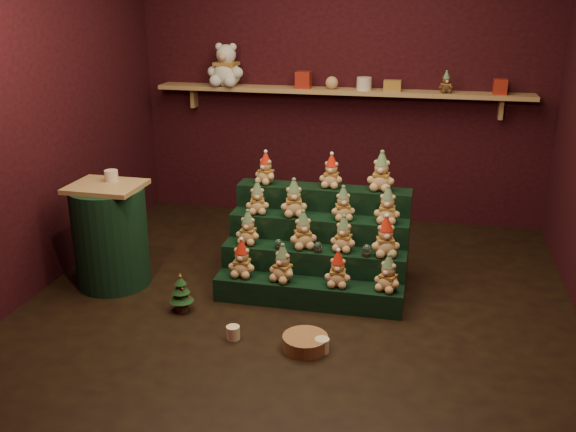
% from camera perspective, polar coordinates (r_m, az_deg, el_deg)
% --- Properties ---
extents(ground, '(4.00, 4.00, 0.00)m').
position_cam_1_polar(ground, '(4.88, 1.03, -7.50)').
color(ground, black).
rests_on(ground, ground).
extents(back_wall, '(4.00, 0.10, 2.80)m').
position_cam_1_polar(back_wall, '(6.42, 4.83, 12.11)').
color(back_wall, black).
rests_on(back_wall, ground).
extents(front_wall, '(4.00, 0.10, 2.80)m').
position_cam_1_polar(front_wall, '(2.51, -8.15, 0.47)').
color(front_wall, black).
rests_on(front_wall, ground).
extents(left_wall, '(0.10, 4.00, 2.80)m').
position_cam_1_polar(left_wall, '(5.22, -21.80, 9.15)').
color(left_wall, black).
rests_on(left_wall, ground).
extents(back_shelf, '(3.60, 0.26, 0.24)m').
position_cam_1_polar(back_shelf, '(6.27, 4.58, 10.95)').
color(back_shelf, tan).
rests_on(back_shelf, ground).
extents(riser_tier_front, '(1.40, 0.22, 0.18)m').
position_cam_1_polar(riser_tier_front, '(4.78, 1.76, -6.89)').
color(riser_tier_front, black).
rests_on(riser_tier_front, ground).
extents(riser_tier_midfront, '(1.40, 0.22, 0.36)m').
position_cam_1_polar(riser_tier_midfront, '(4.94, 2.25, -4.85)').
color(riser_tier_midfront, black).
rests_on(riser_tier_midfront, ground).
extents(riser_tier_midback, '(1.40, 0.22, 0.54)m').
position_cam_1_polar(riser_tier_midback, '(5.10, 2.71, -2.93)').
color(riser_tier_midback, black).
rests_on(riser_tier_midback, ground).
extents(riser_tier_back, '(1.40, 0.22, 0.72)m').
position_cam_1_polar(riser_tier_back, '(5.27, 3.14, -1.14)').
color(riser_tier_back, black).
rests_on(riser_tier_back, ground).
extents(teddy_0, '(0.20, 0.18, 0.28)m').
position_cam_1_polar(teddy_0, '(4.80, -4.13, -3.78)').
color(teddy_0, tan).
rests_on(teddy_0, riser_tier_front).
extents(teddy_1, '(0.25, 0.24, 0.28)m').
position_cam_1_polar(teddy_1, '(4.71, -0.48, -4.21)').
color(teddy_1, tan).
rests_on(teddy_1, riser_tier_front).
extents(teddy_2, '(0.19, 0.18, 0.26)m').
position_cam_1_polar(teddy_2, '(4.65, 4.45, -4.70)').
color(teddy_2, tan).
rests_on(teddy_2, riser_tier_front).
extents(teddy_3, '(0.24, 0.23, 0.27)m').
position_cam_1_polar(teddy_3, '(4.62, 8.91, -5.03)').
color(teddy_3, tan).
rests_on(teddy_3, riser_tier_front).
extents(teddy_4, '(0.20, 0.18, 0.26)m').
position_cam_1_polar(teddy_4, '(4.93, -3.58, -1.01)').
color(teddy_4, tan).
rests_on(teddy_4, riser_tier_midfront).
extents(teddy_5, '(0.26, 0.25, 0.29)m').
position_cam_1_polar(teddy_5, '(4.84, 1.34, -1.22)').
color(teddy_5, tan).
rests_on(teddy_5, riser_tier_midfront).
extents(teddy_6, '(0.22, 0.20, 0.27)m').
position_cam_1_polar(teddy_6, '(4.80, 4.97, -1.57)').
color(teddy_6, tan).
rests_on(teddy_6, riser_tier_midfront).
extents(teddy_7, '(0.25, 0.24, 0.29)m').
position_cam_1_polar(teddy_7, '(4.75, 8.67, -1.81)').
color(teddy_7, tan).
rests_on(teddy_7, riser_tier_midfront).
extents(teddy_8, '(0.22, 0.20, 0.26)m').
position_cam_1_polar(teddy_8, '(5.05, -2.74, 1.64)').
color(teddy_8, tan).
rests_on(teddy_8, riser_tier_midback).
extents(teddy_9, '(0.25, 0.23, 0.29)m').
position_cam_1_polar(teddy_9, '(4.99, 0.52, 1.63)').
color(teddy_9, tan).
rests_on(teddy_9, riser_tier_midback).
extents(teddy_10, '(0.23, 0.21, 0.26)m').
position_cam_1_polar(teddy_10, '(4.93, 4.92, 1.14)').
color(teddy_10, tan).
rests_on(teddy_10, riser_tier_midback).
extents(teddy_11, '(0.20, 0.18, 0.28)m').
position_cam_1_polar(teddy_11, '(4.89, 8.84, 0.97)').
color(teddy_11, tan).
rests_on(teddy_11, riser_tier_midback).
extents(teddy_12, '(0.23, 0.22, 0.25)m').
position_cam_1_polar(teddy_12, '(5.21, -1.99, 4.27)').
color(teddy_12, tan).
rests_on(teddy_12, riser_tier_back).
extents(teddy_13, '(0.20, 0.19, 0.26)m').
position_cam_1_polar(teddy_13, '(5.12, 3.88, 3.99)').
color(teddy_13, tan).
rests_on(teddy_13, riser_tier_back).
extents(teddy_14, '(0.23, 0.21, 0.30)m').
position_cam_1_polar(teddy_14, '(5.08, 8.31, 3.95)').
color(teddy_14, tan).
rests_on(teddy_14, riser_tier_back).
extents(snow_globe_a, '(0.06, 0.06, 0.08)m').
position_cam_1_polar(snow_globe_a, '(4.85, -0.85, -2.50)').
color(snow_globe_a, black).
rests_on(snow_globe_a, riser_tier_midfront).
extents(snow_globe_b, '(0.06, 0.06, 0.08)m').
position_cam_1_polar(snow_globe_b, '(4.79, 2.69, -2.77)').
color(snow_globe_b, black).
rests_on(snow_globe_b, riser_tier_midfront).
extents(snow_globe_c, '(0.07, 0.07, 0.09)m').
position_cam_1_polar(snow_globe_c, '(4.74, 7.01, -3.04)').
color(snow_globe_c, black).
rests_on(snow_globe_c, riser_tier_midfront).
extents(side_table, '(0.57, 0.57, 0.82)m').
position_cam_1_polar(side_table, '(5.18, -15.50, -1.67)').
color(side_table, tan).
rests_on(side_table, ground).
extents(table_ornament, '(0.10, 0.10, 0.08)m').
position_cam_1_polar(table_ornament, '(5.13, -15.44, 3.49)').
color(table_ornament, beige).
rests_on(table_ornament, side_table).
extents(mini_christmas_tree, '(0.18, 0.18, 0.30)m').
position_cam_1_polar(mini_christmas_tree, '(4.73, -9.49, -6.71)').
color(mini_christmas_tree, '#422717').
rests_on(mini_christmas_tree, ground).
extents(mug_left, '(0.09, 0.09, 0.09)m').
position_cam_1_polar(mug_left, '(4.37, -4.90, -10.29)').
color(mug_left, beige).
rests_on(mug_left, ground).
extents(mug_right, '(0.09, 0.09, 0.09)m').
position_cam_1_polar(mug_right, '(4.22, 3.03, -11.41)').
color(mug_right, beige).
rests_on(mug_right, ground).
extents(wicker_basket, '(0.34, 0.34, 0.09)m').
position_cam_1_polar(wicker_basket, '(4.25, 1.54, -11.17)').
color(wicker_basket, '#9D6C3F').
rests_on(wicker_basket, ground).
extents(white_bear, '(0.40, 0.37, 0.52)m').
position_cam_1_polar(white_bear, '(6.45, -5.51, 13.71)').
color(white_bear, silver).
rests_on(white_bear, back_shelf).
extents(brown_bear, '(0.17, 0.16, 0.19)m').
position_cam_1_polar(brown_bear, '(6.16, 13.87, 11.47)').
color(brown_bear, '#4D2A19').
rests_on(brown_bear, back_shelf).
extents(gift_tin_red_a, '(0.14, 0.14, 0.16)m').
position_cam_1_polar(gift_tin_red_a, '(6.28, 1.38, 12.01)').
color(gift_tin_red_a, '#AB2A1A').
rests_on(gift_tin_red_a, back_shelf).
extents(gift_tin_cream, '(0.14, 0.14, 0.12)m').
position_cam_1_polar(gift_tin_cream, '(6.20, 6.78, 11.60)').
color(gift_tin_cream, beige).
rests_on(gift_tin_cream, back_shelf).
extents(gift_tin_red_b, '(0.12, 0.12, 0.14)m').
position_cam_1_polar(gift_tin_red_b, '(6.20, 18.33, 10.87)').
color(gift_tin_red_b, '#AB2A1A').
rests_on(gift_tin_red_b, back_shelf).
extents(shelf_plush_ball, '(0.12, 0.12, 0.12)m').
position_cam_1_polar(shelf_plush_ball, '(6.24, 3.92, 11.73)').
color(shelf_plush_ball, tan).
rests_on(shelf_plush_ball, back_shelf).
extents(scarf_gift_box, '(0.16, 0.10, 0.10)m').
position_cam_1_polar(scarf_gift_box, '(6.18, 9.26, 11.37)').
color(scarf_gift_box, orange).
rests_on(scarf_gift_box, back_shelf).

